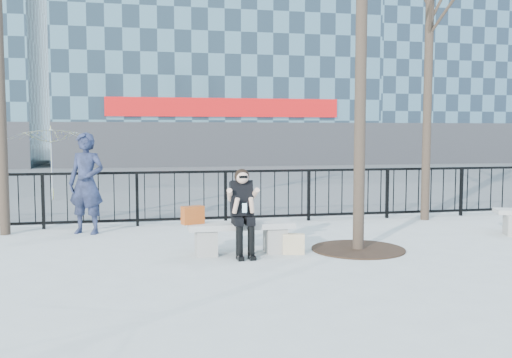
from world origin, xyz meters
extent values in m
plane|color=#9D9E98|center=(0.00, 0.00, 0.00)|extent=(120.00, 120.00, 0.00)
cube|color=#474747|center=(0.00, 15.00, 0.00)|extent=(60.00, 23.00, 0.01)
cube|color=black|center=(0.00, 3.00, 1.08)|extent=(14.00, 0.05, 0.05)
cube|color=black|center=(0.00, 3.00, 0.12)|extent=(14.00, 0.05, 0.05)
cube|color=#2D2D30|center=(3.00, 21.96, 1.20)|extent=(18.00, 0.08, 2.40)
cube|color=#B80C0D|center=(3.00, 21.90, 3.20)|extent=(12.60, 0.12, 1.00)
cube|color=slate|center=(20.00, 27.00, 10.00)|extent=(16.00, 10.00, 20.00)
cube|color=#2D2D30|center=(20.00, 21.96, 1.20)|extent=(16.00, 0.08, 2.40)
cylinder|color=black|center=(1.90, -0.10, 3.75)|extent=(0.18, 0.18, 7.50)
cylinder|color=black|center=(4.50, 2.60, 3.50)|extent=(0.18, 0.18, 7.00)
cylinder|color=black|center=(1.90, -0.10, 0.01)|extent=(1.50, 1.50, 0.02)
cube|color=gray|center=(-0.55, 0.00, 0.20)|extent=(0.32, 0.38, 0.40)
cube|color=gray|center=(0.55, 0.00, 0.20)|extent=(0.32, 0.38, 0.40)
cube|color=#999591|center=(0.00, 0.00, 0.45)|extent=(1.65, 0.46, 0.09)
cube|color=#A04113|center=(-0.75, 0.02, 0.63)|extent=(0.37, 0.26, 0.28)
cube|color=beige|center=(0.79, -0.20, 0.16)|extent=(0.36, 0.19, 0.32)
imported|color=black|center=(-2.52, 2.31, 0.95)|extent=(0.81, 0.69, 1.89)
imported|color=yellow|center=(-3.94, 7.82, 1.04)|extent=(2.71, 2.74, 2.08)
camera|label=1|loc=(-1.52, -8.66, 1.90)|focal=40.00mm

